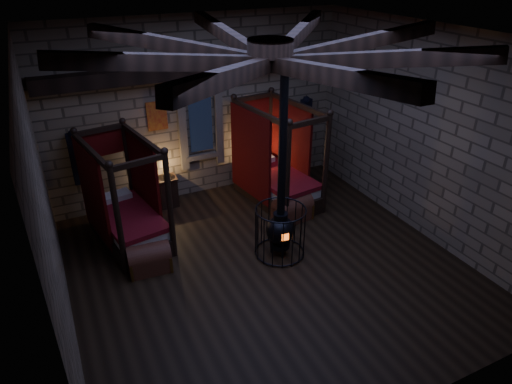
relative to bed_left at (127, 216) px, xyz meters
name	(u,v)px	position (x,y,z in m)	size (l,w,h in m)	color
room	(267,67)	(2.15, -2.01, 3.20)	(7.02, 7.02, 4.29)	black
bed_left	(127,216)	(0.00, 0.00, 0.00)	(1.43, 2.24, 2.18)	black
bed_right	(275,177)	(3.56, 0.24, 0.04)	(1.45, 2.35, 2.32)	black
trunk_left	(149,259)	(0.12, -1.24, -0.29)	(0.81, 0.55, 0.57)	#5C2C1D
trunk_right	(293,209)	(3.45, -0.80, -0.27)	(0.87, 0.60, 0.60)	#5C2C1D
nightstand_left	(168,191)	(1.14, 1.04, -0.17)	(0.46, 0.44, 0.88)	black
nightstand_right	(254,175)	(3.35, 0.95, -0.18)	(0.45, 0.43, 0.77)	black
stove	(280,227)	(2.57, -1.83, 0.08)	(0.99, 0.99, 4.05)	black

